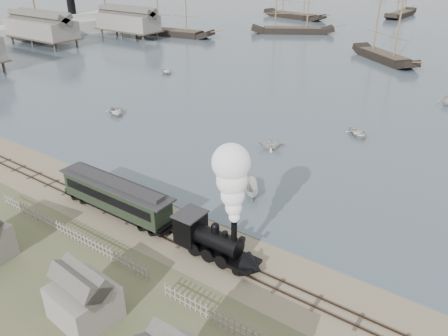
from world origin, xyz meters
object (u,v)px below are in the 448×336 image
Objects in this scene: beached_dinghy at (187,224)px; locomotive at (226,214)px; passenger_coach at (116,195)px; steamship at (72,14)px.

locomotive is at bearing -93.39° from beached_dinghy.
steamship is at bearing 144.27° from passenger_coach.
locomotive is 12.43m from passenger_coach.
steamship is at bearing 73.33° from beached_dinghy.
locomotive is at bearing -106.93° from steamship.
passenger_coach is 7.17m from beached_dinghy.
locomotive is 112.53m from steamship.
steamship reaches higher than beached_dinghy.
steamship is (-83.14, 59.80, 3.47)m from passenger_coach.
passenger_coach is at bearing -110.56° from steamship.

